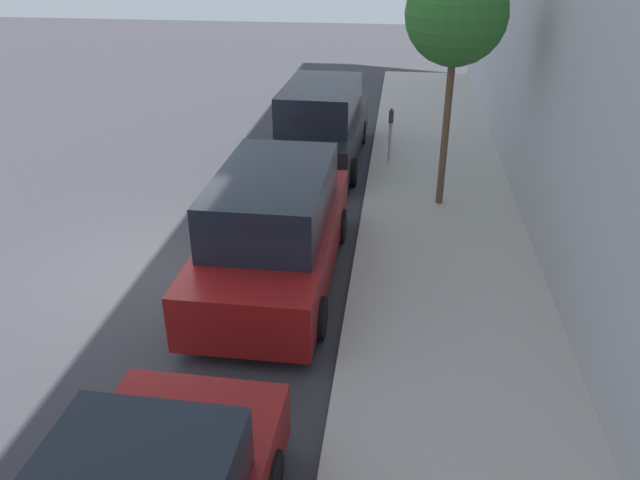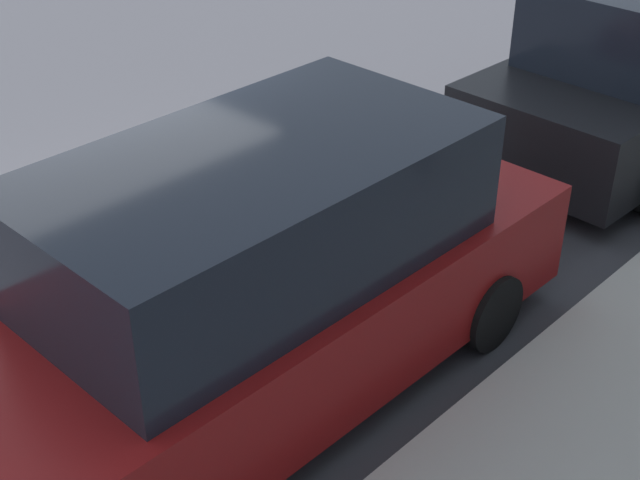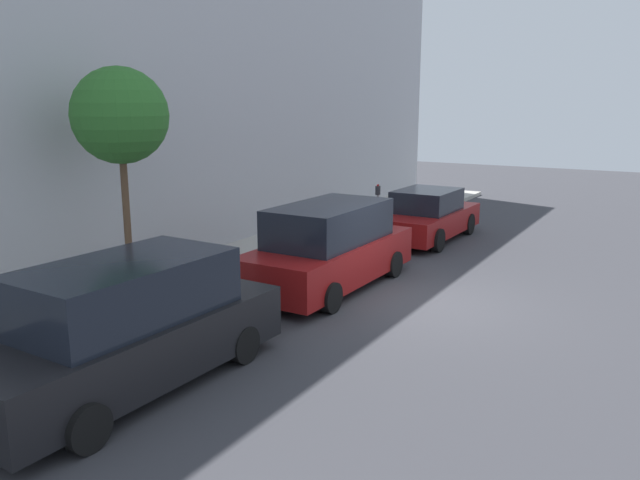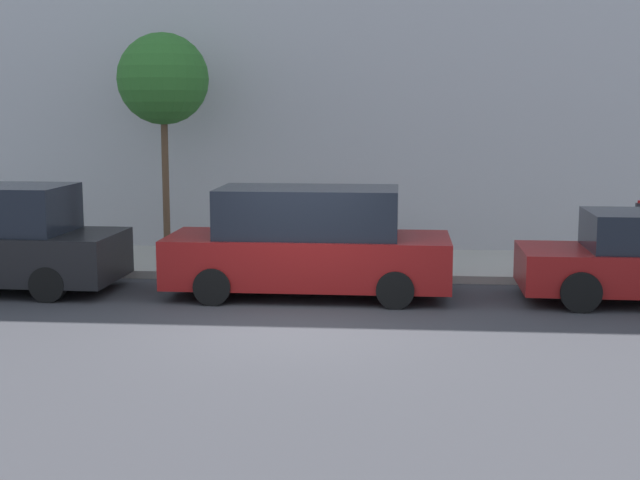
{
  "view_description": "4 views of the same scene",
  "coord_description": "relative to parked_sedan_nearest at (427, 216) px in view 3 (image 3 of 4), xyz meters",
  "views": [
    {
      "loc": [
        4.13,
        -8.79,
        5.29
      ],
      "look_at": [
        3.05,
        -0.42,
        1.0
      ],
      "focal_mm": 35.0,
      "sensor_mm": 36.0,
      "label": 1
    },
    {
      "loc": [
        6.04,
        -3.34,
        4.34
      ],
      "look_at": [
        2.28,
        0.58,
        1.0
      ],
      "focal_mm": 50.0,
      "sensor_mm": 36.0,
      "label": 2
    },
    {
      "loc": [
        -4.49,
        11.8,
        4.09
      ],
      "look_at": [
        2.64,
        -0.23,
        1.0
      ],
      "focal_mm": 35.0,
      "sensor_mm": 36.0,
      "label": 3
    },
    {
      "loc": [
        -13.0,
        -1.49,
        3.29
      ],
      "look_at": [
        2.16,
        -0.19,
        1.0
      ],
      "focal_mm": 50.0,
      "sensor_mm": 36.0,
      "label": 4
    }
  ],
  "objects": [
    {
      "name": "ground_plane",
      "position": [
        -2.19,
        5.85,
        -0.72
      ],
      "size": [
        60.0,
        60.0,
        0.0
      ],
      "primitive_type": "plane",
      "color": "#38383D"
    },
    {
      "name": "sidewalk",
      "position": [
        2.88,
        5.85,
        -0.65
      ],
      "size": [
        3.14,
        32.0,
        0.15
      ],
      "color": "#B2ADA3",
      "rests_on": "ground_plane"
    },
    {
      "name": "building_facade",
      "position": [
        5.45,
        5.85,
        4.76
      ],
      "size": [
        2.0,
        32.0,
        10.97
      ],
      "color": "#B7B7BC",
      "rests_on": "ground_plane"
    },
    {
      "name": "parked_sedan_nearest",
      "position": [
        0.0,
        0.0,
        0.0
      ],
      "size": [
        1.92,
        4.53,
        1.54
      ],
      "color": "maroon",
      "rests_on": "ground_plane"
    },
    {
      "name": "parked_minivan_second",
      "position": [
        0.06,
        5.86,
        0.2
      ],
      "size": [
        2.02,
        4.91,
        1.9
      ],
      "color": "maroon",
      "rests_on": "ground_plane"
    },
    {
      "name": "parked_minivan_third",
      "position": [
        0.06,
        11.73,
        0.2
      ],
      "size": [
        2.03,
        4.95,
        1.9
      ],
      "color": "black",
      "rests_on": "ground_plane"
    },
    {
      "name": "parking_meter_near",
      "position": [
        1.76,
        -0.19,
        0.29
      ],
      "size": [
        0.11,
        0.15,
        1.4
      ],
      "color": "#ADADB2",
      "rests_on": "sidewalk"
    },
    {
      "name": "parking_meter_far",
      "position": [
        1.76,
        11.36,
        0.25
      ],
      "size": [
        0.11,
        0.15,
        1.33
      ],
      "color": "#ADADB2",
      "rests_on": "sidewalk"
    },
    {
      "name": "street_tree",
      "position": [
        2.86,
        9.11,
        3.1
      ],
      "size": [
        1.86,
        1.86,
        4.63
      ],
      "color": "brown",
      "rests_on": "sidewalk"
    }
  ]
}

